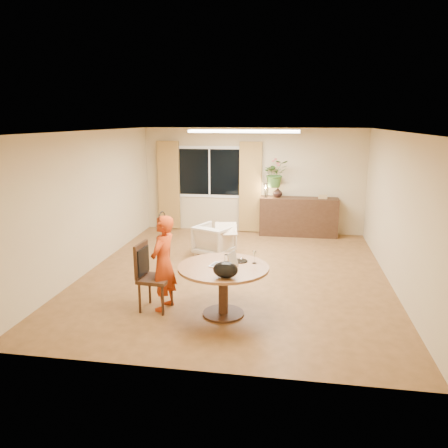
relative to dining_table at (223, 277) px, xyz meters
name	(u,v)px	position (x,y,z in m)	size (l,w,h in m)	color
floor	(235,274)	(-0.07, 1.73, -0.59)	(6.50, 6.50, 0.00)	brown
ceiling	(236,131)	(-0.07, 1.73, 2.01)	(6.50, 6.50, 0.00)	white
wall_back	(253,181)	(-0.07, 4.98, 0.71)	(5.50, 5.50, 0.00)	tan
wall_left	(91,201)	(-2.82, 1.73, 0.71)	(6.50, 6.50, 0.00)	tan
wall_right	(396,210)	(2.68, 1.73, 0.71)	(6.50, 6.50, 0.00)	tan
window	(209,172)	(-1.17, 4.97, 0.91)	(1.70, 0.03, 1.30)	white
curtain_left	(169,185)	(-2.22, 4.89, 0.56)	(0.55, 0.08, 2.25)	olive
curtain_right	(250,187)	(-0.12, 4.89, 0.56)	(0.55, 0.08, 2.25)	olive
ceiling_panel	(244,131)	(-0.07, 2.93, 1.98)	(2.20, 0.35, 0.05)	white
dining_table	(223,277)	(0.00, 0.00, 0.00)	(1.31, 1.31, 0.75)	brown
dining_chair	(155,277)	(-1.03, 0.03, -0.08)	(0.49, 0.45, 1.02)	black
child	(163,263)	(-0.91, 0.07, 0.13)	(0.35, 0.53, 1.44)	red
laptop	(222,258)	(-0.01, -0.01, 0.28)	(0.36, 0.24, 0.24)	#B7B7BC
tumbler	(227,258)	(0.01, 0.23, 0.21)	(0.07, 0.07, 0.10)	white
wine_glass	(254,257)	(0.43, 0.20, 0.26)	(0.07, 0.07, 0.19)	white
pot_lid	(241,260)	(0.22, 0.25, 0.18)	(0.20, 0.20, 0.03)	white
handbag	(225,270)	(0.10, -0.47, 0.27)	(0.34, 0.20, 0.23)	black
armchair	(214,240)	(-0.65, 2.83, -0.26)	(0.70, 0.72, 0.66)	#BDAA96
throw	(226,225)	(-0.40, 2.78, 0.08)	(0.45, 0.55, 0.03)	beige
sideboard	(298,217)	(1.10, 4.74, -0.12)	(1.88, 0.46, 0.94)	black
vase	(278,192)	(0.57, 4.74, 0.48)	(0.24, 0.24, 0.25)	black
bouquet	(275,174)	(0.50, 4.74, 0.93)	(0.59, 0.51, 0.66)	#2B6F29
book_stack	(323,197)	(1.66, 4.74, 0.40)	(0.21, 0.16, 0.09)	#97754D
desk_lamp	(266,190)	(0.28, 4.69, 0.52)	(0.14, 0.14, 0.34)	black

